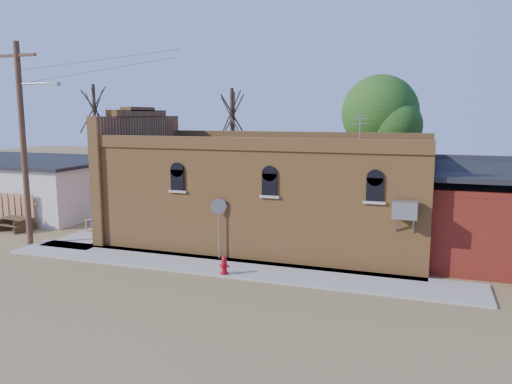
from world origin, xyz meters
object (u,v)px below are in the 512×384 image
(fire_hydrant, at_px, (224,265))
(picnic_table, at_px, (17,222))
(utility_pole, at_px, (24,140))
(brick_bar, at_px, (265,191))
(stop_sign, at_px, (219,212))
(trash_barrel, at_px, (96,222))

(fire_hydrant, xyz_separation_m, picnic_table, (-12.83, 3.20, 0.03))
(utility_pole, bearing_deg, brick_bar, 23.69)
(utility_pole, xyz_separation_m, picnic_table, (-2.79, 2.00, -4.33))
(utility_pole, height_order, stop_sign, utility_pole)
(utility_pole, bearing_deg, stop_sign, 3.79)
(utility_pole, height_order, picnic_table, utility_pole)
(trash_barrel, bearing_deg, stop_sign, -17.79)
(stop_sign, relative_size, trash_barrel, 2.87)
(trash_barrel, height_order, picnic_table, trash_barrel)
(brick_bar, relative_size, picnic_table, 9.22)
(fire_hydrant, bearing_deg, brick_bar, 108.36)
(brick_bar, height_order, utility_pole, utility_pole)
(stop_sign, bearing_deg, trash_barrel, 159.63)
(utility_pole, relative_size, trash_barrel, 10.33)
(utility_pole, relative_size, fire_hydrant, 13.47)
(stop_sign, bearing_deg, brick_bar, 76.30)
(stop_sign, height_order, picnic_table, stop_sign)
(fire_hydrant, height_order, stop_sign, stop_sign)
(brick_bar, bearing_deg, trash_barrel, -172.12)
(fire_hydrant, bearing_deg, utility_pole, -171.08)
(brick_bar, height_order, stop_sign, brick_bar)
(stop_sign, bearing_deg, fire_hydrant, -64.15)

